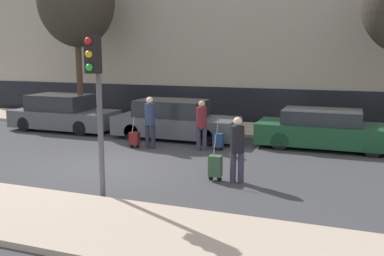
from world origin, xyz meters
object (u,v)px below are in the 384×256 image
object	(u,v)px
parked_car_0	(63,114)
bare_tree_down_street	(76,0)
parked_bicycle	(334,125)
trolley_right	(215,166)
trolley_left	(135,138)
traffic_light	(96,84)
trolley_center	(218,140)
parked_car_1	(175,121)
parked_car_2	(325,130)
pedestrian_left	(150,119)
pedestrian_center	(202,122)
pedestrian_right	(237,146)

from	to	relation	value
parked_car_0	bare_tree_down_street	distance (m)	5.39
parked_bicycle	bare_tree_down_street	size ratio (longest dim) A/B	0.23
bare_tree_down_street	trolley_right	bearing A→B (deg)	-38.27
trolley_left	trolley_right	world-z (taller)	trolley_right
traffic_light	trolley_center	bearing A→B (deg)	79.15
parked_car_1	bare_tree_down_street	size ratio (longest dim) A/B	0.61
parked_car_2	bare_tree_down_street	distance (m)	12.37
pedestrian_left	parked_bicycle	size ratio (longest dim) A/B	0.99
pedestrian_left	pedestrian_center	size ratio (longest dim) A/B	1.06
pedestrian_left	parked_car_0	bearing A→B (deg)	146.93
traffic_light	bare_tree_down_street	bearing A→B (deg)	126.66
trolley_left	pedestrian_right	size ratio (longest dim) A/B	0.65
trolley_center	bare_tree_down_street	bearing A→B (deg)	155.34
pedestrian_center	parked_car_1	bearing A→B (deg)	-61.84
trolley_right	trolley_center	bearing A→B (deg)	105.71
pedestrian_center	trolley_right	xyz separation A→B (m)	(1.46, -3.15, -0.55)
parked_car_0	pedestrian_center	bearing A→B (deg)	-13.05
pedestrian_center	parked_bicycle	world-z (taller)	pedestrian_center
trolley_left	parked_car_2	bearing A→B (deg)	20.01
parked_car_2	pedestrian_right	size ratio (longest dim) A/B	2.79
pedestrian_center	parked_bicycle	distance (m)	5.53
parked_car_0	traffic_light	distance (m)	9.40
parked_car_1	bare_tree_down_street	distance (m)	7.87
parked_bicycle	pedestrian_center	bearing A→B (deg)	-137.02
parked_car_1	trolley_right	world-z (taller)	parked_car_1
pedestrian_center	pedestrian_right	distance (m)	3.69
parked_car_0	traffic_light	xyz separation A→B (m)	(6.11, -6.89, 1.87)
pedestrian_center	parked_bicycle	xyz separation A→B (m)	(4.03, 3.75, -0.45)
parked_car_2	trolley_right	size ratio (longest dim) A/B	3.88
parked_car_0	pedestrian_right	bearing A→B (deg)	-28.18
pedestrian_left	trolley_right	xyz separation A→B (m)	(3.16, -2.78, -0.62)
pedestrian_center	traffic_light	bearing A→B (deg)	65.90
trolley_left	traffic_light	xyz separation A→B (m)	(1.71, -4.86, 2.23)
bare_tree_down_street	pedestrian_left	bearing A→B (deg)	-36.43
pedestrian_left	bare_tree_down_street	xyz separation A→B (m)	(-5.62, 4.15, 4.55)
pedestrian_center	trolley_center	size ratio (longest dim) A/B	1.50
parked_car_2	bare_tree_down_street	bearing A→B (deg)	169.59
parked_car_2	trolley_center	xyz separation A→B (m)	(-3.31, -1.55, -0.28)
trolley_left	pedestrian_center	size ratio (longest dim) A/B	0.65
parked_car_0	pedestrian_left	distance (m)	5.31
trolley_right	trolley_left	bearing A→B (deg)	144.22
parked_car_2	trolley_center	world-z (taller)	parked_car_2
parked_car_0	trolley_right	bearing A→B (deg)	-30.08
parked_car_1	pedestrian_center	xyz separation A→B (m)	(1.58, -1.50, 0.26)
parked_car_2	trolley_right	distance (m)	5.43
parked_car_1	pedestrian_right	distance (m)	5.83
parked_car_0	traffic_light	world-z (taller)	traffic_light
pedestrian_left	pedestrian_right	bearing A→B (deg)	-48.17
parked_car_1	traffic_light	size ratio (longest dim) A/B	1.30
trolley_left	bare_tree_down_street	xyz separation A→B (m)	(-5.08, 4.26, 5.22)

